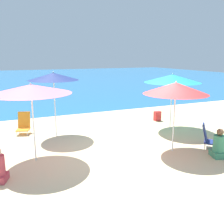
# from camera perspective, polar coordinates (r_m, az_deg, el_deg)

# --- Properties ---
(ground_plane) EXTENTS (60.00, 60.00, 0.00)m
(ground_plane) POSITION_cam_1_polar(r_m,az_deg,el_deg) (7.46, 5.51, -8.74)
(ground_plane) COLOR beige
(sea_water) EXTENTS (60.00, 40.00, 0.01)m
(sea_water) POSITION_cam_1_polar(r_m,az_deg,el_deg) (31.59, -17.41, 7.25)
(sea_water) COLOR #23669E
(sea_water) RESTS_ON ground
(beach_umbrella_teal) EXTENTS (2.07, 2.07, 2.10)m
(beach_umbrella_teal) POSITION_cam_1_polar(r_m,az_deg,el_deg) (9.41, 13.66, 7.45)
(beach_umbrella_teal) COLOR white
(beach_umbrella_teal) RESTS_ON ground
(beach_umbrella_pink) EXTENTS (2.03, 2.03, 2.07)m
(beach_umbrella_pink) POSITION_cam_1_polar(r_m,az_deg,el_deg) (6.58, -18.03, 5.00)
(beach_umbrella_pink) COLOR white
(beach_umbrella_pink) RESTS_ON ground
(beach_umbrella_red) EXTENTS (1.81, 1.81, 2.05)m
(beach_umbrella_red) POSITION_cam_1_polar(r_m,az_deg,el_deg) (7.17, 14.36, 5.27)
(beach_umbrella_red) COLOR white
(beach_umbrella_red) RESTS_ON ground
(beach_umbrella_navy) EXTENTS (1.68, 1.68, 2.22)m
(beach_umbrella_navy) POSITION_cam_1_polar(r_m,az_deg,el_deg) (8.56, -13.25, 7.89)
(beach_umbrella_navy) COLOR white
(beach_umbrella_navy) RESTS_ON ground
(beach_chair_orange) EXTENTS (0.57, 0.64, 0.76)m
(beach_chair_orange) POSITION_cam_1_polar(r_m,az_deg,el_deg) (9.47, -19.54, -2.59)
(beach_chair_orange) COLOR silver
(beach_chair_orange) RESTS_ON ground
(beach_chair_navy) EXTENTS (0.66, 0.67, 0.74)m
(beach_chair_navy) POSITION_cam_1_polar(r_m,az_deg,el_deg) (8.03, 21.07, -5.34)
(beach_chair_navy) COLOR silver
(beach_chair_navy) RESTS_ON ground
(person_seated_far) EXTENTS (0.46, 0.50, 0.81)m
(person_seated_far) POSITION_cam_1_polar(r_m,az_deg,el_deg) (7.47, 23.24, -7.09)
(person_seated_far) COLOR #3F8C66
(person_seated_far) RESTS_ON ground
(backpack_red) EXTENTS (0.28, 0.22, 0.41)m
(backpack_red) POSITION_cam_1_polar(r_m,az_deg,el_deg) (10.84, 10.34, -0.93)
(backpack_red) COLOR red
(backpack_red) RESTS_ON ground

